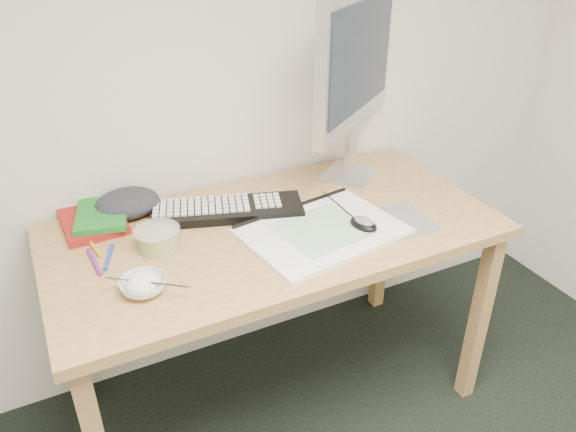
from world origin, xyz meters
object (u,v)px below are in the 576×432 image
at_px(keyboard, 227,210).
at_px(rice_bowl, 143,286).
at_px(desk, 275,248).
at_px(monitor, 356,65).
at_px(sketchpad, 322,231).

distance_m(keyboard, rice_bowl, 0.45).
xyz_separation_m(desk, monitor, (0.40, 0.21, 0.49)).
bearing_deg(keyboard, sketchpad, -30.16).
bearing_deg(rice_bowl, desk, 18.44).
height_order(desk, sketchpad, sketchpad).
bearing_deg(rice_bowl, sketchpad, 4.99).
relative_size(keyboard, rice_bowl, 3.95).
relative_size(keyboard, monitor, 0.74).
relative_size(desk, monitor, 2.13).
bearing_deg(monitor, sketchpad, -168.66).
xyz_separation_m(desk, rice_bowl, (-0.45, -0.15, 0.10)).
xyz_separation_m(desk, sketchpad, (0.11, -0.10, 0.09)).
distance_m(sketchpad, rice_bowl, 0.57).
distance_m(desk, sketchpad, 0.18).
xyz_separation_m(sketchpad, rice_bowl, (-0.56, -0.05, 0.01)).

